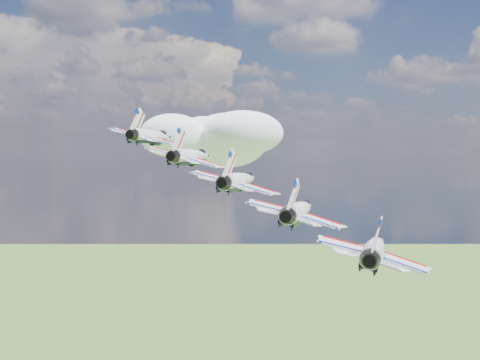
{
  "coord_description": "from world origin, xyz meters",
  "views": [
    {
      "loc": [
        14.06,
        -105.37,
        153.62
      ],
      "look_at": [
        17.61,
        -22.16,
        149.7
      ],
      "focal_mm": 45.0,
      "sensor_mm": 36.0,
      "label": 1
    }
  ],
  "objects_px": {
    "jet_0": "(152,136)",
    "jet_2": "(240,180)",
    "jet_3": "(299,210)",
    "jet_1": "(192,156)",
    "jet_4": "(375,248)"
  },
  "relations": [
    {
      "from": "jet_0",
      "to": "jet_2",
      "type": "distance_m",
      "value": 24.23
    },
    {
      "from": "jet_1",
      "to": "jet_2",
      "type": "distance_m",
      "value": 12.11
    },
    {
      "from": "jet_3",
      "to": "jet_2",
      "type": "bearing_deg",
      "value": 145.56
    },
    {
      "from": "jet_0",
      "to": "jet_4",
      "type": "bearing_deg",
      "value": -34.44
    },
    {
      "from": "jet_3",
      "to": "jet_4",
      "type": "distance_m",
      "value": 12.11
    },
    {
      "from": "jet_1",
      "to": "jet_2",
      "type": "relative_size",
      "value": 1.0
    },
    {
      "from": "jet_4",
      "to": "jet_0",
      "type": "bearing_deg",
      "value": 145.56
    },
    {
      "from": "jet_1",
      "to": "jet_0",
      "type": "bearing_deg",
      "value": 145.56
    },
    {
      "from": "jet_0",
      "to": "jet_1",
      "type": "xyz_separation_m",
      "value": [
        7.0,
        -9.32,
        -3.3
      ]
    },
    {
      "from": "jet_3",
      "to": "jet_4",
      "type": "xyz_separation_m",
      "value": [
        7.0,
        -9.32,
        -3.3
      ]
    },
    {
      "from": "jet_2",
      "to": "jet_4",
      "type": "height_order",
      "value": "jet_2"
    },
    {
      "from": "jet_0",
      "to": "jet_1",
      "type": "relative_size",
      "value": 1.0
    },
    {
      "from": "jet_1",
      "to": "jet_3",
      "type": "relative_size",
      "value": 1.0
    },
    {
      "from": "jet_1",
      "to": "jet_4",
      "type": "relative_size",
      "value": 1.0
    },
    {
      "from": "jet_2",
      "to": "jet_4",
      "type": "relative_size",
      "value": 1.0
    }
  ]
}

